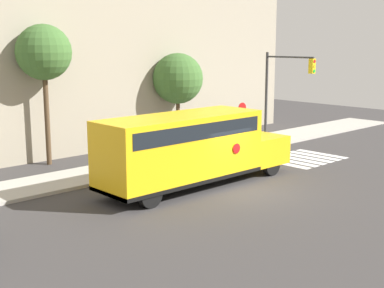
{
  "coord_description": "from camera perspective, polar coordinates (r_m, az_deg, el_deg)",
  "views": [
    {
      "loc": [
        -16.52,
        -14.36,
        6.22
      ],
      "look_at": [
        -0.65,
        2.49,
        1.76
      ],
      "focal_mm": 50.0,
      "sensor_mm": 36.0,
      "label": 1
    }
  ],
  "objects": [
    {
      "name": "traffic_light",
      "position": [
        31.07,
        9.46,
        6.12
      ],
      "size": [
        0.28,
        3.33,
        5.6
      ],
      "color": "#38383A",
      "rests_on": "ground"
    },
    {
      "name": "stop_sign",
      "position": [
        30.49,
        5.31,
        2.57
      ],
      "size": [
        0.64,
        0.1,
        2.82
      ],
      "color": "#38383A",
      "rests_on": "ground"
    },
    {
      "name": "crosswalk_stripes",
      "position": [
        29.43,
        11.78,
        -1.52
      ],
      "size": [
        4.0,
        3.2,
        0.01
      ],
      "color": "white",
      "rests_on": "ground"
    },
    {
      "name": "sidewalk_strip",
      "position": [
        27.31,
        -4.79,
        -2.14
      ],
      "size": [
        44.0,
        3.0,
        0.15
      ],
      "color": "#B2ADA3",
      "rests_on": "ground"
    },
    {
      "name": "building_backdrop",
      "position": [
        31.98,
        -12.29,
        8.43
      ],
      "size": [
        32.0,
        4.0,
        9.95
      ],
      "color": "#9E937F",
      "rests_on": "ground"
    },
    {
      "name": "tree_near_sidewalk",
      "position": [
        27.77,
        -15.54,
        9.31
      ],
      "size": [
        2.77,
        2.77,
        7.07
      ],
      "color": "brown",
      "rests_on": "ground"
    },
    {
      "name": "school_bus",
      "position": [
        22.79,
        -0.27,
        -0.27
      ],
      "size": [
        9.74,
        2.57,
        3.2
      ],
      "color": "yellow",
      "rests_on": "ground"
    },
    {
      "name": "tree_far_sidewalk",
      "position": [
        32.94,
        -1.53,
        6.98
      ],
      "size": [
        3.1,
        3.1,
        5.53
      ],
      "color": "brown",
      "rests_on": "ground"
    },
    {
      "name": "ground_plane",
      "position": [
        22.75,
        5.51,
        -5.01
      ],
      "size": [
        60.0,
        60.0,
        0.0
      ],
      "primitive_type": "plane",
      "color": "#3A3838"
    }
  ]
}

